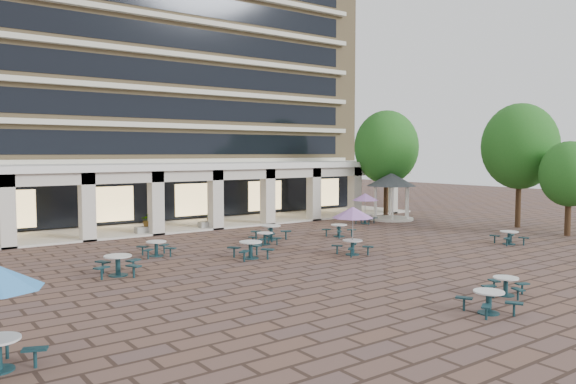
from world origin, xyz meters
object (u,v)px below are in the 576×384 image
picnic_table_1 (506,285)px  planter_right (210,222)px  picnic_table_2 (489,300)px  gazebo (391,185)px  planter_left (147,226)px

picnic_table_1 → planter_right: size_ratio=1.21×
picnic_table_1 → picnic_table_2: bearing=178.6°
gazebo → planter_left: size_ratio=2.54×
picnic_table_1 → picnic_table_2: picnic_table_2 is taller
picnic_table_1 → picnic_table_2: 2.66m
picnic_table_1 → planter_left: (-4.40, 22.11, 0.14)m
planter_right → picnic_table_2: bearing=-96.2°
gazebo → planter_left: gazebo is taller
picnic_table_2 → gazebo: bearing=66.2°
picnic_table_2 → gazebo: gazebo is taller
picnic_table_1 → picnic_table_2: (-2.48, -0.97, 0.04)m
gazebo → picnic_table_1: bearing=-126.6°
planter_left → picnic_table_2: bearing=-85.2°
picnic_table_2 → planter_right: planter_right is taller
planter_left → planter_right: (4.42, 0.00, -0.11)m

